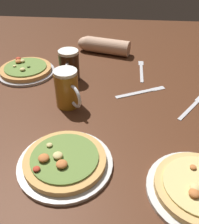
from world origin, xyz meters
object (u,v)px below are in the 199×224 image
pizza_plate_far (26,70)px  beer_mug_amber (67,89)px  knife_right (141,92)px  beer_mug_dark (69,66)px  fork_spare (141,70)px  diner_arm (102,46)px  fork_left (192,107)px  ramekin_sauce (66,61)px  pizza_plate_side (199,188)px  pizza_plate_near (65,161)px

pizza_plate_far → beer_mug_amber: 0.35m
beer_mug_amber → knife_right: bearing=22.5°
beer_mug_dark → fork_spare: 0.35m
pizza_plate_far → diner_arm: size_ratio=0.91×
fork_left → pizza_plate_far: bearing=163.7°
pizza_plate_far → ramekin_sauce: 0.20m
fork_spare → beer_mug_amber: bearing=-132.9°
pizza_plate_far → knife_right: size_ratio=1.24×
knife_right → diner_arm: 0.45m
fork_left → pizza_plate_side: bearing=-98.8°
ramekin_sauce → pizza_plate_far: bearing=-147.1°
pizza_plate_near → beer_mug_amber: size_ratio=1.88×
beer_mug_dark → beer_mug_amber: (0.03, -0.20, 0.01)m
fork_spare → knife_right: bearing=-92.6°
beer_mug_amber → fork_left: bearing=3.4°
ramekin_sauce → beer_mug_amber: bearing=-77.3°
pizza_plate_near → fork_spare: size_ratio=1.26×
beer_mug_dark → diner_arm: (0.12, 0.32, -0.03)m
ramekin_sauce → diner_arm: 0.23m
fork_left → knife_right: same height
knife_right → fork_spare: (0.01, 0.20, 0.00)m
knife_right → beer_mug_amber: bearing=-157.5°
beer_mug_amber → diner_arm: bearing=80.5°
fork_left → knife_right: 0.21m
pizza_plate_far → fork_spare: (0.55, 0.08, -0.01)m
pizza_plate_far → fork_spare: size_ratio=1.20×
pizza_plate_far → fork_left: size_ratio=1.51×
pizza_plate_side → fork_left: size_ratio=1.56×
ramekin_sauce → beer_mug_dark: bearing=-72.6°
beer_mug_amber → pizza_plate_near: bearing=-80.9°
beer_mug_dark → beer_mug_amber: 0.20m
fork_left → knife_right: size_ratio=0.82×
diner_arm → fork_spare: bearing=-43.4°
beer_mug_dark → knife_right: (0.32, -0.08, -0.07)m
pizza_plate_side → beer_mug_dark: bearing=128.4°
fork_left → diner_arm: 0.63m
pizza_plate_side → fork_left: pizza_plate_side is taller
diner_arm → pizza_plate_near: bearing=-92.6°
pizza_plate_side → fork_left: bearing=81.2°
pizza_plate_near → fork_left: size_ratio=1.59×
fork_left → knife_right: bearing=154.9°
pizza_plate_far → pizza_plate_side: pizza_plate_far is taller
fork_spare → pizza_plate_side: bearing=-79.9°
fork_spare → diner_arm: size_ratio=0.76×
beer_mug_amber → ramekin_sauce: 0.37m
fork_left → pizza_plate_near: bearing=-142.1°
beer_mug_amber → knife_right: (0.29, 0.12, -0.07)m
beer_mug_dark → fork_spare: size_ratio=0.65×
knife_right → pizza_plate_near: bearing=-119.2°
fork_spare → pizza_plate_near: bearing=-111.6°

